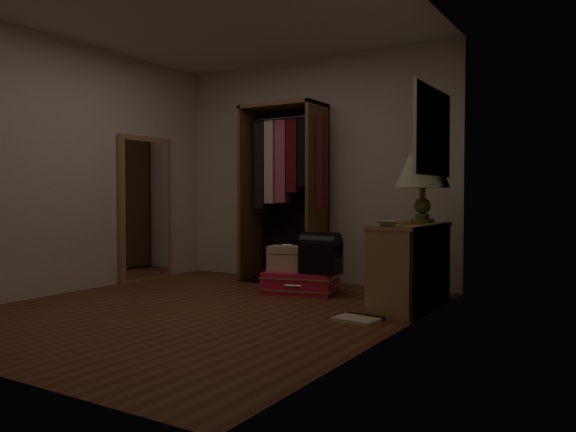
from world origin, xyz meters
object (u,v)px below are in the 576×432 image
Objects in this scene: black_bag at (321,252)px; white_jug at (272,275)px; train_case at (287,258)px; table_lamp at (423,173)px; floor_mirror at (146,209)px; console_bookshelf at (412,264)px; pink_suitcase at (300,282)px; open_wardrobe at (287,178)px.

white_jug is at bearing 150.31° from black_bag.
table_lamp is at bearing -8.20° from train_case.
white_jug is (1.38, 0.60, -0.76)m from floor_mirror.
train_case is 2.03× the size of white_jug.
console_bookshelf reaches higher than pink_suitcase.
console_bookshelf reaches higher than white_jug.
console_bookshelf is 2.60× the size of train_case.
pink_suitcase is at bearing 166.55° from black_bag.
train_case is at bearing -174.01° from table_lamp.
table_lamp is at bearing -8.50° from white_jug.
console_bookshelf reaches higher than black_bag.
console_bookshelf is 5.27× the size of white_jug.
console_bookshelf is 0.66× the size of floor_mirror.
table_lamp is (3.24, 0.32, 0.36)m from floor_mirror.
floor_mirror reaches higher than train_case.
black_bag is 0.63× the size of table_lamp.
open_wardrobe is at bearing 118.07° from pink_suitcase.
floor_mirror is 3.28m from table_lamp.
train_case is 0.42m from black_bag.
pink_suitcase is at bearing -33.23° from white_jug.
black_bag is at bearing -27.42° from white_jug.
white_jug is at bearing 132.89° from pink_suitcase.
table_lamp is at bearing 88.99° from console_bookshelf.
pink_suitcase is at bearing -48.05° from open_wardrobe.
train_case is at bearing -42.08° from white_jug.
pink_suitcase is 0.42m from black_bag.
black_bag reaches higher than train_case.
console_bookshelf is 1.34× the size of pink_suitcase.
black_bag is at bearing -169.50° from table_lamp.
train_case is at bearing 172.93° from black_bag.
white_jug is (-0.62, 0.41, -0.02)m from pink_suitcase.
table_lamp is at bearing -7.95° from pink_suitcase.
pink_suitcase is (2.00, 0.19, -0.74)m from floor_mirror.
black_bag reaches higher than pink_suitcase.
console_bookshelf is at bearing -8.07° from black_bag.
open_wardrobe reaches higher than white_jug.
pink_suitcase reaches higher than white_jug.
black_bag is (0.78, -0.63, -0.77)m from open_wardrobe.
pink_suitcase is 3.93× the size of white_jug.
open_wardrobe is 1.21× the size of floor_mirror.
pink_suitcase is 0.74m from white_jug.
train_case is 1.64m from table_lamp.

